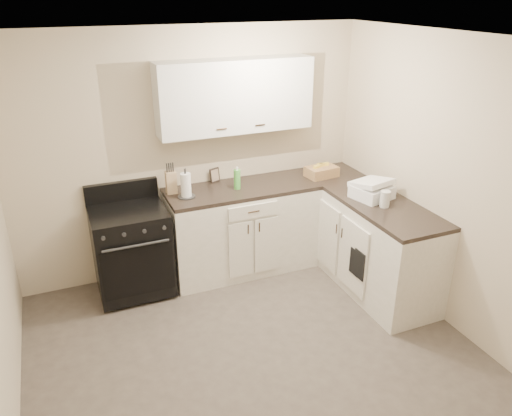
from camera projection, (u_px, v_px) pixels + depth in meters
name	position (u px, v px, depth m)	size (l,w,h in m)	color
floor	(261.00, 365.00, 4.05)	(3.60, 3.60, 0.00)	#473F38
ceiling	(263.00, 42.00, 3.04)	(3.60, 3.60, 0.00)	white
wall_back	(192.00, 155.00, 5.06)	(3.60, 3.60, 0.00)	beige
wall_right	(459.00, 190.00, 4.18)	(3.60, 3.60, 0.00)	beige
wall_front	(437.00, 406.00, 2.02)	(3.60, 3.60, 0.00)	beige
base_cabinets_back	(242.00, 230.00, 5.28)	(1.55, 0.60, 0.90)	white
base_cabinets_right	(363.00, 238.00, 5.11)	(0.60, 1.90, 0.90)	white
countertop_back	(242.00, 189.00, 5.09)	(1.55, 0.60, 0.04)	black
countertop_right	(367.00, 196.00, 4.92)	(0.60, 1.90, 0.04)	black
upper_cabinets	(235.00, 96.00, 4.84)	(1.55, 0.30, 0.70)	silver
stove	(132.00, 251.00, 4.85)	(0.71, 0.60, 0.85)	black
knife_block	(171.00, 182.00, 4.90)	(0.10, 0.09, 0.22)	tan
paper_towel	(186.00, 185.00, 4.80)	(0.10, 0.10, 0.24)	white
soap_bottle	(237.00, 179.00, 5.00)	(0.07, 0.07, 0.20)	#53B947
picture_frame	(215.00, 175.00, 5.20)	(0.12, 0.02, 0.15)	black
wicker_basket	(322.00, 172.00, 5.35)	(0.33, 0.22, 0.11)	#A9804F
countertop_grill	(372.00, 192.00, 4.80)	(0.34, 0.31, 0.12)	white
glass_jar	(385.00, 199.00, 4.60)	(0.09, 0.09, 0.15)	silver
oven_mitt_near	(360.00, 265.00, 4.64)	(0.02, 0.16, 0.28)	black
oven_mitt_far	(355.00, 262.00, 4.71)	(0.02, 0.15, 0.26)	black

